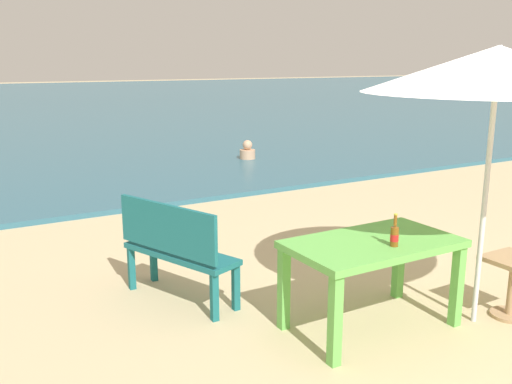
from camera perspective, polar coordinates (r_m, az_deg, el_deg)
name	(u,v)px	position (r m, az deg, el deg)	size (l,w,h in m)	color
ground_plane	(474,326)	(5.22, 21.21, -12.53)	(120.00, 120.00, 0.00)	#C6B287
sea_water	(8,102)	(33.13, -23.82, 8.38)	(120.00, 50.00, 0.08)	#2D6075
picnic_table_green	(373,253)	(4.72, 11.73, -6.10)	(1.40, 0.80, 0.76)	#60B24C
beer_bottle_amber	(395,235)	(4.55, 13.86, -4.23)	(0.07, 0.07, 0.26)	brown
patio_umbrella	(497,69)	(4.84, 23.27, 11.34)	(2.10, 2.10, 2.30)	silver
bench_teal_center	(175,246)	(5.19, -8.23, -5.42)	(0.77, 1.25, 0.95)	#196066
swimmer_person	(247,152)	(12.35, -0.87, 4.12)	(0.34, 0.34, 0.41)	tan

